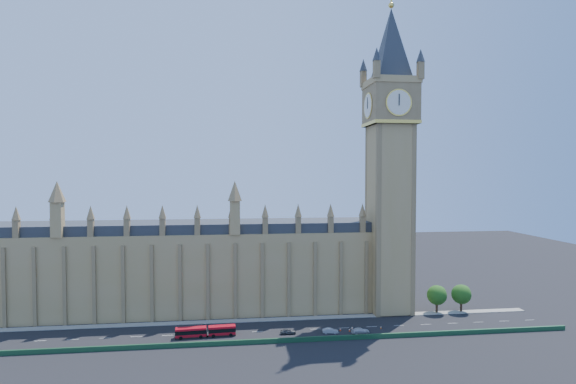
{
  "coord_description": "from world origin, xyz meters",
  "views": [
    {
      "loc": [
        -10.59,
        -120.82,
        42.55
      ],
      "look_at": [
        5.53,
        10.0,
        37.67
      ],
      "focal_mm": 28.0,
      "sensor_mm": 36.0,
      "label": 1
    }
  ],
  "objects": [
    {
      "name": "car_white",
      "position": [
        23.39,
        -4.73,
        0.71
      ],
      "size": [
        5.02,
        2.3,
        1.42
      ],
      "primitive_type": "imported",
      "rotation": [
        0.0,
        0.0,
        1.63
      ],
      "color": "silver",
      "rests_on": "ground"
    },
    {
      "name": "cone_d",
      "position": [
        30.08,
        -1.86,
        0.33
      ],
      "size": [
        0.55,
        0.55,
        0.67
      ],
      "rotation": [
        0.0,
        0.0,
        -0.38
      ],
      "color": "black",
      "rests_on": "ground"
    },
    {
      "name": "kerb_north",
      "position": [
        0.0,
        9.5,
        0.08
      ],
      "size": [
        160.0,
        3.0,
        0.16
      ],
      "primitive_type": "cube",
      "color": "gray",
      "rests_on": "ground"
    },
    {
      "name": "tree_east_far",
      "position": [
        60.22,
        10.08,
        5.64
      ],
      "size": [
        6.0,
        6.0,
        8.5
      ],
      "color": "#382619",
      "rests_on": "ground"
    },
    {
      "name": "tree_east_near",
      "position": [
        52.22,
        10.08,
        5.64
      ],
      "size": [
        6.0,
        6.0,
        8.5
      ],
      "color": "#382619",
      "rests_on": "ground"
    },
    {
      "name": "elizabeth_tower",
      "position": [
        38.0,
        13.99,
        54.56
      ],
      "size": [
        20.59,
        20.59,
        105.0
      ],
      "color": "#A68950",
      "rests_on": "ground"
    },
    {
      "name": "red_bus",
      "position": [
        -17.87,
        -2.28,
        1.4
      ],
      "size": [
        15.75,
        3.32,
        2.66
      ],
      "rotation": [
        0.0,
        0.0,
        0.06
      ],
      "color": "#AD0B19",
      "rests_on": "ground"
    },
    {
      "name": "car_grey",
      "position": [
        3.99,
        -2.92,
        0.71
      ],
      "size": [
        4.18,
        1.73,
        1.42
      ],
      "primitive_type": "imported",
      "rotation": [
        0.0,
        0.0,
        1.56
      ],
      "color": "#3C3F43",
      "rests_on": "ground"
    },
    {
      "name": "car_silver",
      "position": [
        15.34,
        -3.79,
        0.69
      ],
      "size": [
        4.34,
        1.99,
        1.38
      ],
      "primitive_type": "imported",
      "rotation": [
        0.0,
        0.0,
        1.44
      ],
      "color": "#ACAEB4",
      "rests_on": "ground"
    },
    {
      "name": "bridge_parapet",
      "position": [
        0.0,
        -9.0,
        0.6
      ],
      "size": [
        160.0,
        0.6,
        1.2
      ],
      "primitive_type": "cube",
      "color": "#1E4C2D",
      "rests_on": "ground"
    },
    {
      "name": "cone_b",
      "position": [
        18.47,
        -2.24,
        0.38
      ],
      "size": [
        0.62,
        0.62,
        0.77
      ],
      "rotation": [
        0.0,
        0.0,
        -0.33
      ],
      "color": "black",
      "rests_on": "ground"
    },
    {
      "name": "cone_c",
      "position": [
        20.89,
        -2.91,
        0.38
      ],
      "size": [
        0.62,
        0.62,
        0.77
      ],
      "rotation": [
        0.0,
        0.0,
        -0.36
      ],
      "color": "black",
      "rests_on": "ground"
    },
    {
      "name": "ground",
      "position": [
        0.0,
        0.0,
        0.0
      ],
      "size": [
        400.0,
        400.0,
        0.0
      ],
      "primitive_type": "plane",
      "color": "black",
      "rests_on": "ground"
    },
    {
      "name": "palace_westminster",
      "position": [
        -25.0,
        22.0,
        13.86
      ],
      "size": [
        120.0,
        20.0,
        28.0
      ],
      "color": "#A68950",
      "rests_on": "ground"
    },
    {
      "name": "cone_a",
      "position": [
        22.05,
        -1.42,
        0.39
      ],
      "size": [
        0.63,
        0.63,
        0.79
      ],
      "rotation": [
        0.0,
        0.0,
        -0.32
      ],
      "color": "black",
      "rests_on": "ground"
    }
  ]
}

